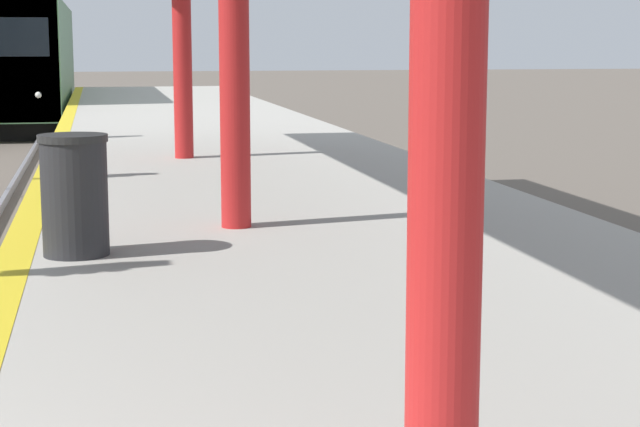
{
  "coord_description": "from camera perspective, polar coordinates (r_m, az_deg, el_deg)",
  "views": [
    {
      "loc": [
        2.37,
        -2.57,
        2.78
      ],
      "look_at": [
        6.78,
        18.81,
        -0.74
      ],
      "focal_mm": 60.0,
      "sensor_mm": 36.0,
      "label": 1
    }
  ],
  "objects": [
    {
      "name": "train",
      "position": [
        38.68,
        -15.33,
        7.94
      ],
      "size": [
        2.74,
        16.95,
        4.27
      ],
      "color": "black",
      "rests_on": "ground"
    },
    {
      "name": "trash_bin",
      "position": [
        8.97,
        -12.96,
        0.97
      ],
      "size": [
        0.57,
        0.57,
        1.0
      ],
      "color": "#262628",
      "rests_on": "platform_right"
    }
  ]
}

